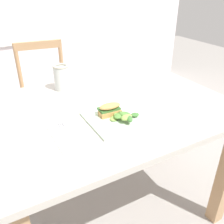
{
  "coord_description": "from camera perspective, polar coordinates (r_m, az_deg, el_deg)",
  "views": [
    {
      "loc": [
        -0.63,
        -0.86,
        1.29
      ],
      "look_at": [
        -0.16,
        -0.01,
        0.76
      ],
      "focal_mm": 39.16,
      "sensor_mm": 36.0,
      "label": 1
    }
  ],
  "objects": [
    {
      "name": "sandwich_half_front",
      "position": [
        1.09,
        -0.52,
        0.67
      ],
      "size": [
        0.1,
        0.06,
        0.06
      ],
      "color": "tan",
      "rests_on": "plate_lunch"
    },
    {
      "name": "dining_table",
      "position": [
        1.27,
        -0.6,
        -3.57
      ],
      "size": [
        1.19,
        0.88,
        0.74
      ],
      "color": "#BCB7AD",
      "rests_on": "ground"
    },
    {
      "name": "chair_wooden_far",
      "position": [
        2.05,
        -14.95,
        3.27
      ],
      "size": [
        0.44,
        0.44,
        0.87
      ],
      "color": "tan",
      "rests_on": "ground"
    },
    {
      "name": "napkin_folded",
      "position": [
        1.0,
        -10.65,
        -5.31
      ],
      "size": [
        0.11,
        0.25,
        0.0
      ],
      "primitive_type": "cube",
      "rotation": [
        0.0,
        0.0,
        0.01
      ],
      "color": "silver",
      "rests_on": "dining_table"
    },
    {
      "name": "fork_on_napkin",
      "position": [
        1.01,
        -10.95,
        -4.64
      ],
      "size": [
        0.03,
        0.19,
        0.0
      ],
      "color": "silver",
      "rests_on": "napkin_folded"
    },
    {
      "name": "ground_plane",
      "position": [
        1.67,
        5.04,
        -22.07
      ],
      "size": [
        8.06,
        8.06,
        0.0
      ],
      "primitive_type": "plane",
      "color": "gray"
    },
    {
      "name": "mason_jar_iced_tea",
      "position": [
        1.4,
        -11.68,
        7.65
      ],
      "size": [
        0.09,
        0.09,
        0.14
      ],
      "color": "#995623",
      "rests_on": "dining_table"
    },
    {
      "name": "salad_mixed_greens",
      "position": [
        1.06,
        2.78,
        -0.95
      ],
      "size": [
        0.14,
        0.12,
        0.03
      ],
      "color": "#84A84C",
      "rests_on": "plate_lunch"
    },
    {
      "name": "plate_lunch",
      "position": [
        1.08,
        1.02,
        -1.58
      ],
      "size": [
        0.25,
        0.25,
        0.01
      ],
      "primitive_type": "cube",
      "color": "beige",
      "rests_on": "dining_table"
    }
  ]
}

